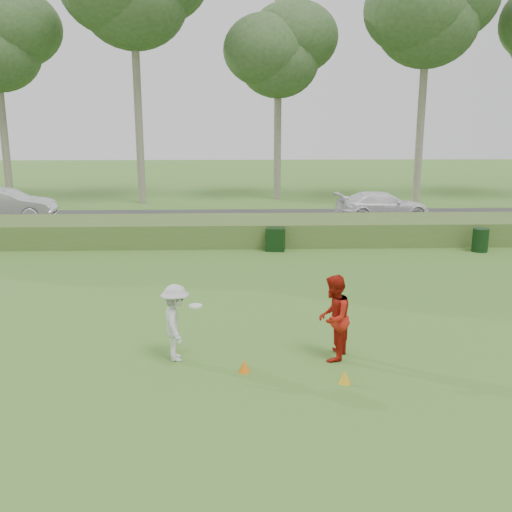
{
  "coord_description": "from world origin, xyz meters",
  "views": [
    {
      "loc": [
        -0.49,
        -10.37,
        4.74
      ],
      "look_at": [
        0.0,
        4.0,
        1.3
      ],
      "focal_mm": 40.0,
      "sensor_mm": 36.0,
      "label": 1
    }
  ],
  "objects_px": {
    "cone_orange": "(244,366)",
    "utility_cabinet": "(275,240)",
    "player_red": "(333,318)",
    "cone_yellow": "(345,377)",
    "player_white": "(176,323)",
    "trash_bin": "(480,240)",
    "car_right": "(382,206)",
    "car_mid": "(5,205)"
  },
  "relations": [
    {
      "from": "car_mid",
      "to": "car_right",
      "type": "height_order",
      "value": "car_mid"
    },
    {
      "from": "player_red",
      "to": "cone_yellow",
      "type": "xyz_separation_m",
      "value": [
        0.05,
        -1.13,
        -0.75
      ]
    },
    {
      "from": "cone_orange",
      "to": "trash_bin",
      "type": "xyz_separation_m",
      "value": [
        8.85,
        10.06,
        0.31
      ]
    },
    {
      "from": "cone_yellow",
      "to": "car_mid",
      "type": "relative_size",
      "value": 0.05
    },
    {
      "from": "player_white",
      "to": "car_mid",
      "type": "height_order",
      "value": "car_mid"
    },
    {
      "from": "trash_bin",
      "to": "car_mid",
      "type": "height_order",
      "value": "car_mid"
    },
    {
      "from": "player_red",
      "to": "cone_yellow",
      "type": "height_order",
      "value": "player_red"
    },
    {
      "from": "utility_cabinet",
      "to": "car_right",
      "type": "bearing_deg",
      "value": 58.47
    },
    {
      "from": "player_red",
      "to": "car_right",
      "type": "bearing_deg",
      "value": -174.84
    },
    {
      "from": "utility_cabinet",
      "to": "car_right",
      "type": "height_order",
      "value": "car_right"
    },
    {
      "from": "cone_orange",
      "to": "cone_yellow",
      "type": "relative_size",
      "value": 0.99
    },
    {
      "from": "player_white",
      "to": "utility_cabinet",
      "type": "bearing_deg",
      "value": -24.72
    },
    {
      "from": "player_red",
      "to": "cone_yellow",
      "type": "distance_m",
      "value": 1.36
    },
    {
      "from": "cone_orange",
      "to": "utility_cabinet",
      "type": "height_order",
      "value": "utility_cabinet"
    },
    {
      "from": "car_mid",
      "to": "cone_orange",
      "type": "bearing_deg",
      "value": -151.19
    },
    {
      "from": "cone_orange",
      "to": "car_mid",
      "type": "distance_m",
      "value": 20.35
    },
    {
      "from": "utility_cabinet",
      "to": "trash_bin",
      "type": "distance_m",
      "value": 7.56
    },
    {
      "from": "player_white",
      "to": "cone_yellow",
      "type": "xyz_separation_m",
      "value": [
        3.21,
        -1.2,
        -0.66
      ]
    },
    {
      "from": "player_red",
      "to": "cone_yellow",
      "type": "relative_size",
      "value": 7.03
    },
    {
      "from": "car_mid",
      "to": "utility_cabinet",
      "type": "bearing_deg",
      "value": -122.4
    },
    {
      "from": "cone_orange",
      "to": "trash_bin",
      "type": "relative_size",
      "value": 0.29
    },
    {
      "from": "player_red",
      "to": "trash_bin",
      "type": "xyz_separation_m",
      "value": [
        7.05,
        9.49,
        -0.45
      ]
    },
    {
      "from": "trash_bin",
      "to": "car_right",
      "type": "xyz_separation_m",
      "value": [
        -1.94,
        6.81,
        0.29
      ]
    },
    {
      "from": "trash_bin",
      "to": "car_right",
      "type": "distance_m",
      "value": 7.08
    },
    {
      "from": "player_red",
      "to": "utility_cabinet",
      "type": "xyz_separation_m",
      "value": [
        -0.5,
        9.84,
        -0.45
      ]
    },
    {
      "from": "player_white",
      "to": "car_mid",
      "type": "bearing_deg",
      "value": 21.29
    },
    {
      "from": "cone_yellow",
      "to": "utility_cabinet",
      "type": "distance_m",
      "value": 10.98
    },
    {
      "from": "player_red",
      "to": "trash_bin",
      "type": "relative_size",
      "value": 2.03
    },
    {
      "from": "cone_orange",
      "to": "utility_cabinet",
      "type": "relative_size",
      "value": 0.29
    },
    {
      "from": "cone_yellow",
      "to": "cone_orange",
      "type": "bearing_deg",
      "value": 163.37
    },
    {
      "from": "utility_cabinet",
      "to": "car_mid",
      "type": "relative_size",
      "value": 0.19
    },
    {
      "from": "cone_yellow",
      "to": "car_right",
      "type": "xyz_separation_m",
      "value": [
        5.06,
        17.42,
        0.59
      ]
    },
    {
      "from": "car_right",
      "to": "car_mid",
      "type": "bearing_deg",
      "value": 82.21
    },
    {
      "from": "cone_orange",
      "to": "trash_bin",
      "type": "distance_m",
      "value": 13.4
    },
    {
      "from": "car_right",
      "to": "cone_orange",
      "type": "bearing_deg",
      "value": 150.47
    },
    {
      "from": "player_white",
      "to": "cone_orange",
      "type": "xyz_separation_m",
      "value": [
        1.36,
        -0.65,
        -0.66
      ]
    },
    {
      "from": "player_red",
      "to": "cone_orange",
      "type": "relative_size",
      "value": 7.09
    },
    {
      "from": "player_white",
      "to": "cone_orange",
      "type": "bearing_deg",
      "value": -125.03
    },
    {
      "from": "cone_orange",
      "to": "trash_bin",
      "type": "bearing_deg",
      "value": 48.68
    },
    {
      "from": "utility_cabinet",
      "to": "player_red",
      "type": "bearing_deg",
      "value": -77.59
    },
    {
      "from": "utility_cabinet",
      "to": "trash_bin",
      "type": "height_order",
      "value": "same"
    },
    {
      "from": "player_white",
      "to": "car_right",
      "type": "xyz_separation_m",
      "value": [
        8.27,
        16.21,
        -0.07
      ]
    }
  ]
}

